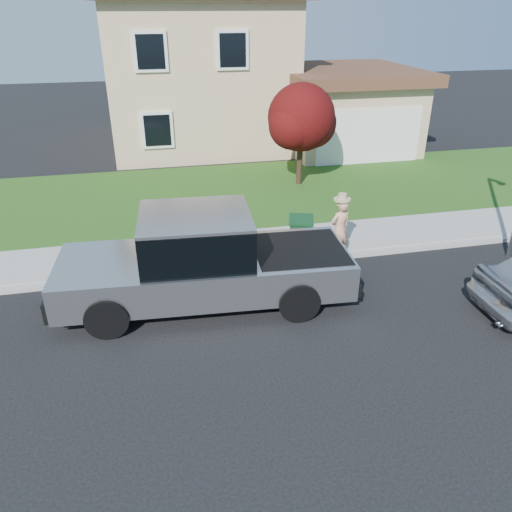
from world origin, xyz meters
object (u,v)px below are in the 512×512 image
at_px(ornamental_tree, 302,121).
at_px(trash_bin, 301,236).
at_px(pickup_truck, 204,262).
at_px(woman, 340,228).

xyz_separation_m(ornamental_tree, trash_bin, (-1.77, -5.87, -1.79)).
xyz_separation_m(pickup_truck, woman, (3.84, 1.45, -0.15)).
bearing_deg(woman, ornamental_tree, -113.23).
bearing_deg(ornamental_tree, trash_bin, -106.78).
distance_m(pickup_truck, ornamental_tree, 8.88).
distance_m(pickup_truck, woman, 4.11).
xyz_separation_m(woman, trash_bin, (-1.04, 0.16, -0.20)).
height_order(pickup_truck, ornamental_tree, ornamental_tree).
distance_m(woman, trash_bin, 1.07).
bearing_deg(ornamental_tree, pickup_truck, -121.40).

